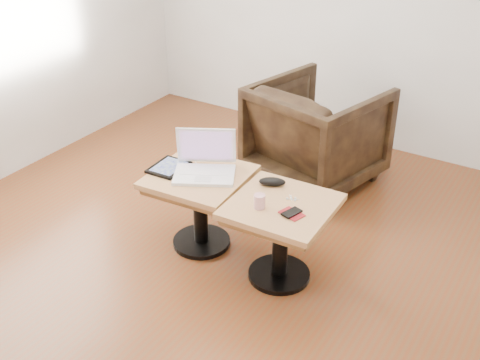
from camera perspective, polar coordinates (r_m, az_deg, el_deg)
The scene contains 11 objects.
room_shell at distance 3.00m, azimuth -0.50°, elevation 10.60°, with size 4.52×4.52×2.71m.
side_table_left at distance 3.79m, azimuth -3.84°, elevation -1.19°, with size 0.61×0.61×0.52m.
side_table_right at distance 3.50m, azimuth 3.91°, elevation -4.06°, with size 0.60×0.60×0.52m.
laptop at distance 3.72m, azimuth -3.35°, elevation 1.41°, with size 0.47×0.44×0.26m.
tablet at distance 3.81m, azimuth -6.76°, elevation 1.20°, with size 0.21×0.26×0.02m.
charging_adapter at distance 3.99m, azimuth -4.83°, elevation 2.81°, with size 0.04×0.04×0.03m, color white.
glasses_case at distance 3.59m, azimuth 3.07°, elevation -0.16°, with size 0.16×0.07×0.05m, color black.
striped_cup at distance 3.36m, azimuth 1.86°, elevation -2.03°, with size 0.06×0.06×0.08m, color #D25466.
earbuds_tangle at distance 3.47m, azimuth 4.93°, elevation -1.74°, with size 0.07×0.05×0.01m.
phone_on_sleeve at distance 3.34m, azimuth 4.93°, elevation -3.16°, with size 0.15×0.13×0.02m.
armchair at distance 4.59m, azimuth 7.31°, elevation 4.40°, with size 0.84×0.86×0.79m, color black.
Camera 1 is at (1.53, -2.40, 2.33)m, focal length 45.00 mm.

